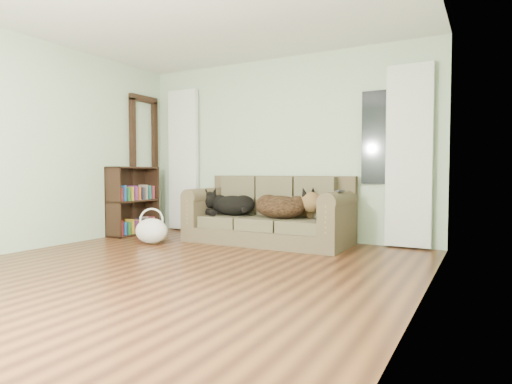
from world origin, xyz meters
The scene contains 14 objects.
floor centered at (0.00, 0.00, 0.00)m, with size 5.00×5.00×0.00m, color #381D11.
wall_back centered at (0.00, 2.50, 1.30)m, with size 4.50×0.04×2.60m, color #AAC4A4.
wall_left centered at (-2.25, 0.00, 1.30)m, with size 0.04×5.00×2.60m, color #AAC4A4.
wall_right centered at (2.25, 0.00, 1.30)m, with size 0.04×5.00×2.60m, color #AAC4A4.
curtain_left centered at (-1.70, 2.42, 1.15)m, with size 0.55×0.08×2.25m, color white.
curtain_right centered at (1.80, 2.42, 1.15)m, with size 0.55×0.08×2.25m, color white.
window_pane centered at (1.45, 2.47, 1.40)m, with size 0.50×0.03×1.20m, color black.
door_casing centered at (-2.20, 2.05, 1.05)m, with size 0.07×0.60×2.10m, color black.
sofa centered at (0.06, 1.97, 0.45)m, with size 2.19×0.95×0.90m, color #413221.
dog_black_lab centered at (-0.51, 1.96, 0.48)m, with size 0.67×0.47×0.29m, color black.
dog_shepherd centered at (0.32, 1.94, 0.49)m, with size 0.75×0.53×0.33m, color black.
tv_remote centered at (1.11, 1.85, 0.73)m, with size 0.05×0.18×0.02m, color black.
tote_bag centered at (-1.26, 1.17, 0.16)m, with size 0.46×0.36×0.34m, color silver.
bookshelf centered at (-2.09, 1.68, 0.50)m, with size 0.31×0.83×1.03m, color black.
Camera 1 is at (2.67, -3.13, 0.95)m, focal length 30.00 mm.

